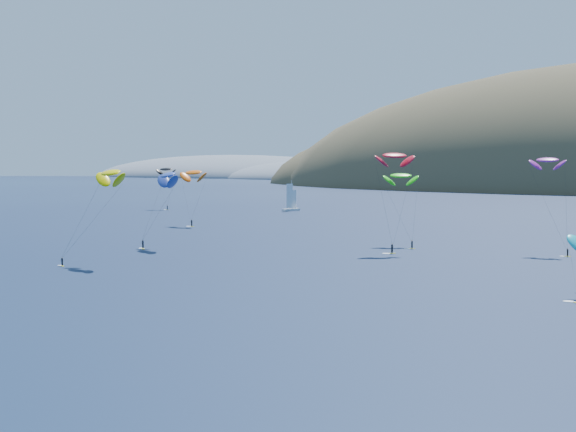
% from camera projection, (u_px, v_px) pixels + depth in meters
% --- Properties ---
extents(headland, '(460.00, 250.00, 60.00)m').
position_uv_depth(headland, '(251.00, 180.00, 960.93)').
color(headland, slate).
rests_on(headland, ground).
extents(sailboat, '(10.24, 8.88, 12.31)m').
position_uv_depth(sailboat, '(291.00, 208.00, 320.03)').
color(sailboat, silver).
rests_on(sailboat, ground).
extents(kitesurfer_1, '(10.45, 8.10, 19.30)m').
position_uv_depth(kitesurfer_1, '(193.00, 172.00, 249.14)').
color(kitesurfer_1, yellow).
rests_on(kitesurfer_1, ground).
extents(kitesurfer_2, '(10.79, 12.22, 20.47)m').
position_uv_depth(kitesurfer_2, '(111.00, 173.00, 157.37)').
color(kitesurfer_2, yellow).
rests_on(kitesurfer_2, ground).
extents(kitesurfer_3, '(11.46, 12.21, 18.87)m').
position_uv_depth(kitesurfer_3, '(401.00, 176.00, 193.23)').
color(kitesurfer_3, yellow).
rests_on(kitesurfer_3, ground).
extents(kitesurfer_6, '(10.36, 8.49, 22.48)m').
position_uv_depth(kitesurfer_6, '(548.00, 160.00, 175.94)').
color(kitesurfer_6, yellow).
rests_on(kitesurfer_6, ground).
extents(kitesurfer_9, '(9.11, 9.46, 23.79)m').
position_uv_depth(kitesurfer_9, '(395.00, 156.00, 177.57)').
color(kitesurfer_9, yellow).
rests_on(kitesurfer_9, ground).
extents(kitesurfer_10, '(10.93, 12.14, 19.71)m').
position_uv_depth(kitesurfer_10, '(168.00, 175.00, 187.17)').
color(kitesurfer_10, yellow).
rests_on(kitesurfer_10, ground).
extents(kitesurfer_12, '(9.33, 7.82, 18.82)m').
position_uv_depth(kitesurfer_12, '(166.00, 169.00, 331.53)').
color(kitesurfer_12, yellow).
rests_on(kitesurfer_12, ground).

